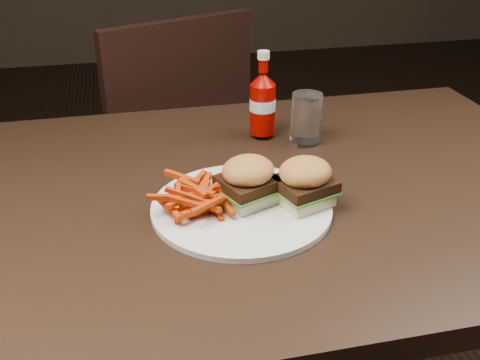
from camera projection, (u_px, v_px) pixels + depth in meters
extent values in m
cube|color=black|center=(262.00, 194.00, 0.99)|extent=(1.20, 0.80, 0.04)
cube|color=black|center=(153.00, 164.00, 1.77)|extent=(0.59, 0.59, 0.04)
cylinder|color=white|center=(241.00, 208.00, 0.90)|extent=(0.29, 0.29, 0.01)
cube|color=beige|center=(248.00, 195.00, 0.90)|extent=(0.10, 0.10, 0.02)
cube|color=beige|center=(304.00, 197.00, 0.90)|extent=(0.09, 0.09, 0.02)
cylinder|color=#980500|center=(262.00, 109.00, 1.14)|extent=(0.06, 0.06, 0.10)
cylinder|color=white|center=(306.00, 117.00, 1.11)|extent=(0.07, 0.07, 0.10)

